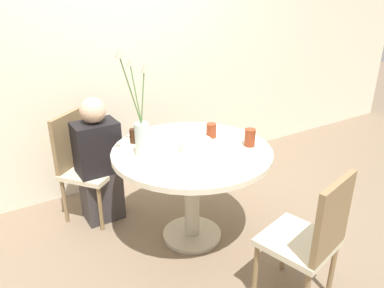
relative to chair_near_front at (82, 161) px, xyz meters
The scene contains 12 objects.
ground_plane 1.09m from the chair_near_front, 51.74° to the right, with size 16.00×16.00×0.00m, color #7A6651.
wall_back 1.08m from the chair_near_front, 34.67° to the left, with size 8.00×0.05×2.60m.
dining_table 0.97m from the chair_near_front, 51.74° to the right, with size 1.15×1.15×0.75m.
chair_near_front is the anchor object (origin of this frame).
chair_left_flank 1.88m from the chair_near_front, 63.84° to the right, with size 0.49×0.49×0.90m.
birthday_cake 1.05m from the chair_near_front, 53.67° to the right, with size 0.22×0.22×0.14m.
flower_vase 0.83m from the chair_near_front, 69.26° to the right, with size 0.24×0.21×0.74m.
side_plate 1.00m from the chair_near_front, 69.83° to the right, with size 0.22×0.22×0.01m.
drink_glass_0 1.39m from the chair_near_front, 43.19° to the right, with size 0.08×0.08×0.13m.
drink_glass_1 1.10m from the chair_near_front, 37.22° to the right, with size 0.08×0.08×0.11m.
drink_glass_2 0.60m from the chair_near_front, 55.06° to the right, with size 0.06×0.06×0.11m.
person_woman 0.16m from the chair_near_front, 51.74° to the right, with size 0.34×0.24×1.06m.
Camera 1 is at (-1.30, -2.07, 1.84)m, focal length 35.00 mm.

